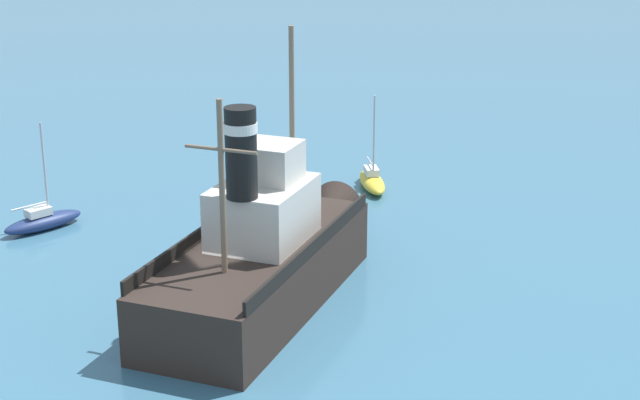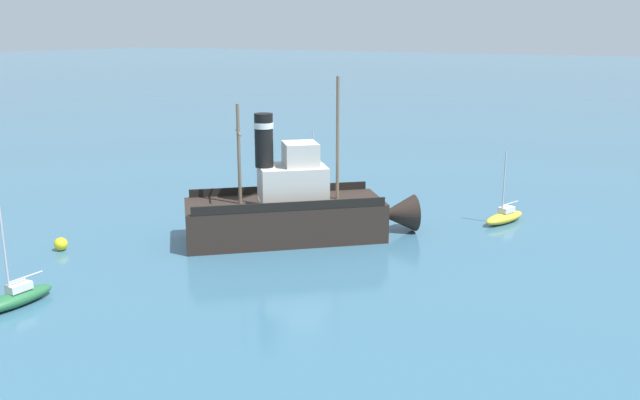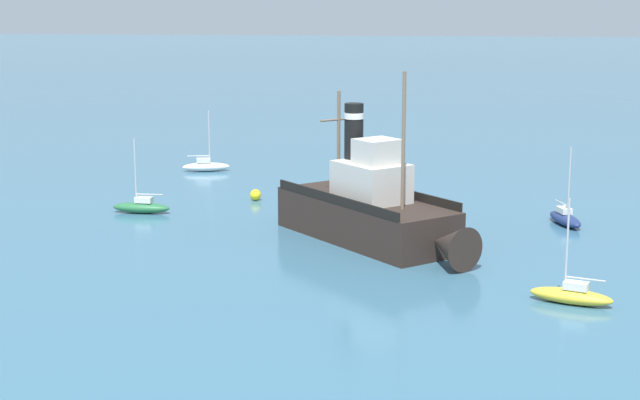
% 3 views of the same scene
% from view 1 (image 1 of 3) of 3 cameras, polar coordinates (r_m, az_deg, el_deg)
% --- Properties ---
extents(ground_plane, '(600.00, 600.00, 0.00)m').
position_cam_1_polar(ground_plane, '(36.30, -5.67, -6.46)').
color(ground_plane, '#38667F').
extents(old_tugboat, '(12.11, 12.99, 9.90)m').
position_cam_1_polar(old_tugboat, '(36.46, -3.21, -3.15)').
color(old_tugboat, '#2D231E').
rests_on(old_tugboat, ground).
extents(sailboat_yellow, '(3.95, 2.30, 4.90)m').
position_cam_1_polar(sailboat_yellow, '(49.71, 3.05, 1.14)').
color(sailboat_yellow, gold).
rests_on(sailboat_yellow, ground).
extents(sailboat_navy, '(2.21, 3.95, 4.90)m').
position_cam_1_polar(sailboat_navy, '(45.70, -15.82, -1.15)').
color(sailboat_navy, navy).
rests_on(sailboat_navy, ground).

